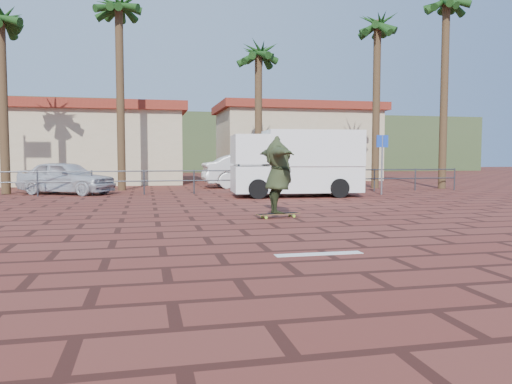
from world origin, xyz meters
TOP-DOWN VIEW (x-y plane):
  - ground at (0.00, 0.00)m, footprint 120.00×120.00m
  - paint_stripe at (0.70, -1.20)m, footprint 1.40×0.22m
  - guardrail at (0.00, 12.00)m, footprint 24.06×0.06m
  - palm_far_left at (-7.50, 13.50)m, footprint 2.40×2.40m
  - palm_left at (-3.00, 15.00)m, footprint 2.40×2.40m
  - palm_center at (3.50, 15.50)m, footprint 2.40×2.40m
  - palm_right at (9.00, 14.00)m, footprint 2.40×2.40m
  - palm_far_right at (12.00, 13.00)m, footprint 2.40×2.40m
  - building_west at (-6.00, 22.00)m, footprint 12.60×7.60m
  - building_east at (8.00, 24.00)m, footprint 10.60×6.60m
  - hill_front at (0.00, 50.00)m, footprint 70.00×18.00m
  - longboard at (1.29, 3.46)m, footprint 1.14×0.46m
  - skateboarder at (1.29, 3.46)m, footprint 0.73×2.38m
  - campervan at (3.76, 9.93)m, footprint 4.99×2.39m
  - car_silver at (-5.10, 13.00)m, footprint 4.27×3.38m
  - car_white at (3.39, 15.91)m, footprint 5.18×1.88m
  - street_sign at (7.35, 10.00)m, footprint 0.48×0.06m

SIDE VIEW (x-z plane):
  - ground at x=0.00m, z-range 0.00..0.00m
  - paint_stripe at x=0.70m, z-range 0.00..0.01m
  - longboard at x=1.29m, z-range 0.04..0.14m
  - guardrail at x=0.00m, z-range 0.18..1.18m
  - car_silver at x=-5.10m, z-range 0.00..1.36m
  - car_white at x=3.39m, z-range 0.00..1.70m
  - skateboarder at x=1.29m, z-range 0.11..2.03m
  - campervan at x=3.76m, z-range 0.07..2.59m
  - street_sign at x=7.35m, z-range 0.48..2.86m
  - building_west at x=-6.00m, z-range 0.03..4.53m
  - building_east at x=8.00m, z-range 0.04..5.04m
  - hill_front at x=0.00m, z-range 0.00..6.00m
  - palm_center at x=3.50m, z-range 2.49..10.24m
  - palm_far_left at x=-7.50m, z-range 2.71..10.96m
  - palm_right at x=9.00m, z-range 3.06..12.11m
  - palm_left at x=-3.00m, z-range 3.23..12.68m
  - palm_far_right at x=12.00m, z-range 3.49..13.54m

